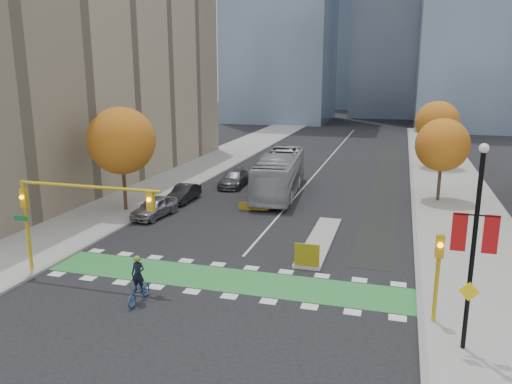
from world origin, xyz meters
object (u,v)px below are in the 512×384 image
Objects in this scene: tree_west at (122,141)px; tree_east_far at (437,122)px; parked_car_c at (234,179)px; parked_car_b at (184,193)px; banner_lamppost at (474,241)px; bus at (280,174)px; cyclist at (139,287)px; hazard_board at (307,255)px; parked_car_a at (155,207)px; tree_east_near at (442,145)px; traffic_signal_east at (438,265)px; traffic_signal_west at (65,205)px.

tree_west is 35.73m from tree_east_far.
parked_car_b is at bearing -111.80° from parked_car_c.
bus is (-13.11, 23.49, -2.76)m from banner_lamppost.
parked_car_b is (-5.89, 18.32, -0.08)m from cyclist.
tree_east_far is (8.50, 33.80, 4.44)m from hazard_board.
banner_lamppost is (-1.00, -40.50, -0.63)m from tree_east_far.
cyclist is at bearing -57.43° from tree_west.
banner_lamppost is 24.92m from parked_car_a.
tree_west is 14.24m from bus.
tree_east_near is 1.55× the size of parked_car_a.
traffic_signal_east is (-2.00, -38.51, -2.51)m from tree_east_far.
banner_lamppost is 31.29m from parked_car_c.
traffic_signal_west is (-11.93, -4.71, 3.23)m from hazard_board.
tree_east_near is 19.03m from parked_car_c.
parked_car_c is (-10.57, 18.55, -0.04)m from hazard_board.
tree_east_far is 40.52m from banner_lamppost.
traffic_signal_east is at bearing 116.61° from banner_lamppost.
tree_east_far reaches higher than parked_car_c.
parked_car_a is at bearing 146.35° from banner_lamppost.
banner_lamppost reaches higher than traffic_signal_west.
tree_west is at bearing 148.32° from banner_lamppost.
hazard_board is 35.13m from tree_east_far.
tree_east_near is at bearing 48.48° from traffic_signal_west.
bus is 5.38m from parked_car_c.
tree_east_near is 30.08m from traffic_signal_west.
parked_car_a is 0.87× the size of parked_car_c.
tree_west is (-16.00, 7.80, 4.82)m from hazard_board.
tree_east_near is 24.51m from banner_lamppost.
traffic_signal_west reaches higher than parked_car_a.
traffic_signal_east is at bearing -29.07° from tree_west.
traffic_signal_west is 17.01m from parked_car_b.
traffic_signal_east is 1.74× the size of cyclist.
bus reaches higher than parked_car_c.
tree_east_near reaches higher than bus.
cyclist is at bearing -98.52° from bus.
tree_east_near is 23.99m from parked_car_a.
parked_car_a is at bearing -128.68° from tree_east_far.
tree_east_near is 1.73× the size of traffic_signal_east.
traffic_signal_east is 0.31× the size of bus.
tree_east_far reaches higher than traffic_signal_west.
traffic_signal_west is 0.64× the size of bus.
hazard_board is 19.93m from tree_east_near.
tree_west reaches higher than parked_car_a.
traffic_signal_east is (22.50, -12.51, -2.88)m from tree_west.
tree_west reaches higher than tree_east_near.
hazard_board is 0.18× the size of tree_east_far.
traffic_signal_east is 13.68m from cyclist.
tree_east_near is 22.03m from parked_car_b.
parked_car_c is at bearing 85.04° from parked_car_a.
hazard_board is at bearing -63.23° from parked_car_c.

